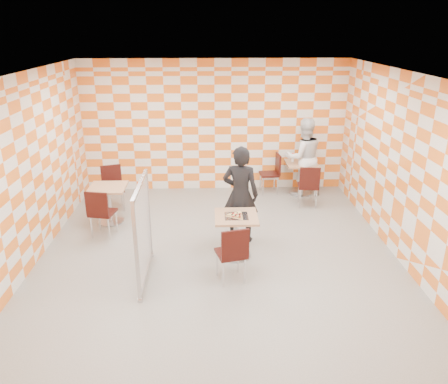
% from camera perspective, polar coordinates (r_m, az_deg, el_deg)
% --- Properties ---
extents(room_shell, '(7.00, 7.00, 7.00)m').
position_cam_1_polar(room_shell, '(7.23, -0.89, 3.55)').
color(room_shell, '#979791').
rests_on(room_shell, ground).
extents(main_table, '(0.70, 0.70, 0.75)m').
position_cam_1_polar(main_table, '(7.24, 1.58, -4.85)').
color(main_table, tan).
rests_on(main_table, ground).
extents(second_table, '(0.70, 0.70, 0.75)m').
position_cam_1_polar(second_table, '(10.13, 10.02, 2.48)').
color(second_table, tan).
rests_on(second_table, ground).
extents(empty_table, '(0.70, 0.70, 0.75)m').
position_cam_1_polar(empty_table, '(8.80, -14.83, -0.79)').
color(empty_table, tan).
rests_on(empty_table, ground).
extents(chair_main_front, '(0.52, 0.52, 0.92)m').
position_cam_1_polar(chair_main_front, '(6.50, 1.18, -7.67)').
color(chair_main_front, black).
rests_on(chair_main_front, ground).
extents(chair_second_front, '(0.47, 0.48, 0.92)m').
position_cam_1_polar(chair_second_front, '(9.38, 11.02, 1.12)').
color(chair_second_front, black).
rests_on(chair_second_front, ground).
extents(chair_second_side, '(0.46, 0.45, 0.92)m').
position_cam_1_polar(chair_second_side, '(10.12, 6.45, 2.86)').
color(chair_second_side, black).
rests_on(chair_second_side, ground).
extents(chair_empty_near, '(0.50, 0.51, 0.92)m').
position_cam_1_polar(chair_empty_near, '(8.19, -15.87, -2.27)').
color(chair_empty_near, black).
rests_on(chair_empty_near, ground).
extents(chair_empty_far, '(0.53, 0.54, 0.92)m').
position_cam_1_polar(chair_empty_far, '(9.47, -14.36, 1.05)').
color(chair_empty_far, black).
rests_on(chair_empty_far, ground).
extents(partition, '(0.08, 1.38, 1.55)m').
position_cam_1_polar(partition, '(6.64, -10.53, -5.05)').
color(partition, white).
rests_on(partition, ground).
extents(man_dark, '(0.72, 0.57, 1.75)m').
position_cam_1_polar(man_dark, '(7.68, 2.16, -0.33)').
color(man_dark, black).
rests_on(man_dark, ground).
extents(man_white, '(0.95, 0.78, 1.78)m').
position_cam_1_polar(man_white, '(9.99, 10.33, 4.48)').
color(man_white, white).
rests_on(man_white, ground).
extents(pizza_on_foil, '(0.40, 0.40, 0.04)m').
position_cam_1_polar(pizza_on_foil, '(7.12, 1.61, -3.03)').
color(pizza_on_foil, silver).
rests_on(pizza_on_foil, main_table).
extents(sport_bottle, '(0.06, 0.06, 0.20)m').
position_cam_1_polar(sport_bottle, '(10.10, 8.97, 4.43)').
color(sport_bottle, white).
rests_on(sport_bottle, second_table).
extents(soda_bottle, '(0.07, 0.07, 0.23)m').
position_cam_1_polar(soda_bottle, '(10.14, 10.48, 4.50)').
color(soda_bottle, black).
rests_on(soda_bottle, second_table).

